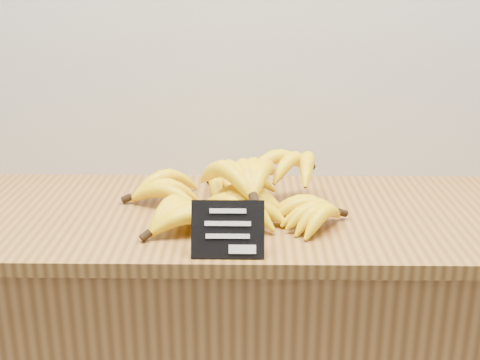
% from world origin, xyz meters
% --- Properties ---
extents(counter_top, '(1.52, 0.54, 0.03)m').
position_xyz_m(counter_top, '(-0.03, 2.75, 0.92)').
color(counter_top, olive).
rests_on(counter_top, counter).
extents(chalkboard_sign, '(0.14, 0.05, 0.10)m').
position_xyz_m(chalkboard_sign, '(-0.06, 2.52, 0.98)').
color(chalkboard_sign, black).
rests_on(chalkboard_sign, counter_top).
extents(banana_pile, '(0.50, 0.37, 0.13)m').
position_xyz_m(banana_pile, '(-0.04, 2.74, 0.98)').
color(banana_pile, yellow).
rests_on(banana_pile, counter_top).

